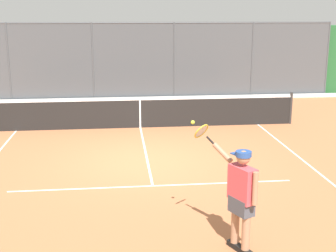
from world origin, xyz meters
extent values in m
plane|color=#B76B42|center=(0.00, 0.00, 0.00)|extent=(60.00, 60.00, 0.00)
cube|color=white|center=(0.00, 1.71, 0.00)|extent=(6.16, 0.05, 0.01)
cube|color=white|center=(-3.95, 1.24, 0.00)|extent=(0.05, 9.50, 0.01)
cube|color=white|center=(0.00, -0.90, 0.00)|extent=(0.05, 5.23, 0.01)
cylinder|color=#474C51|center=(-8.50, -8.39, 1.63)|extent=(0.07, 0.07, 3.27)
cylinder|color=#474C51|center=(-5.10, -8.39, 1.63)|extent=(0.07, 0.07, 3.27)
cylinder|color=#474C51|center=(-1.70, -8.39, 1.63)|extent=(0.07, 0.07, 3.27)
cylinder|color=#474C51|center=(1.70, -8.39, 1.63)|extent=(0.07, 0.07, 3.27)
cylinder|color=#474C51|center=(5.10, -8.39, 1.63)|extent=(0.07, 0.07, 3.27)
cylinder|color=#474C51|center=(0.00, -8.39, 3.23)|extent=(17.00, 0.05, 0.05)
cube|color=#474C51|center=(0.00, -8.39, 1.63)|extent=(17.00, 0.02, 3.27)
cube|color=#235B2D|center=(0.00, -9.04, 1.54)|extent=(20.00, 0.90, 3.08)
cube|color=silver|center=(0.00, -8.21, 0.07)|extent=(18.00, 0.18, 0.15)
cylinder|color=#2D2D2D|center=(-5.06, -3.51, 0.54)|extent=(0.09, 0.09, 1.07)
cube|color=black|center=(0.00, -3.51, 0.46)|extent=(10.04, 0.02, 0.91)
cube|color=white|center=(0.00, -3.51, 0.94)|extent=(10.04, 0.04, 0.05)
cube|color=white|center=(0.00, -3.51, 0.46)|extent=(0.05, 0.04, 0.91)
cube|color=black|center=(-1.21, 4.77, 0.04)|extent=(0.21, 0.28, 0.09)
cylinder|color=#A87A5B|center=(-1.21, 4.77, 0.47)|extent=(0.13, 0.13, 0.76)
cube|color=black|center=(-1.10, 4.54, 0.04)|extent=(0.21, 0.28, 0.09)
cylinder|color=#A87A5B|center=(-1.10, 4.54, 0.47)|extent=(0.13, 0.13, 0.76)
cube|color=#474C56|center=(-1.15, 4.65, 0.77)|extent=(0.37, 0.46, 0.26)
cube|color=#DB4C56|center=(-1.15, 4.65, 1.13)|extent=(0.39, 0.52, 0.55)
cylinder|color=#A87A5B|center=(-1.28, 4.92, 1.15)|extent=(0.08, 0.08, 0.51)
cylinder|color=#A87A5B|center=(-0.92, 4.27, 1.52)|extent=(0.32, 0.33, 0.29)
sphere|color=#A87A5B|center=(-1.15, 4.65, 1.55)|extent=(0.21, 0.21, 0.21)
cylinder|color=#284C93|center=(-1.15, 4.65, 1.61)|extent=(0.32, 0.32, 0.08)
cube|color=#284C93|center=(-1.10, 4.55, 1.58)|extent=(0.24, 0.25, 0.02)
cylinder|color=black|center=(-0.76, 4.10, 1.67)|extent=(0.14, 0.15, 0.13)
torus|color=gold|center=(-0.63, 3.96, 1.80)|extent=(0.34, 0.33, 0.26)
cylinder|color=silver|center=(-0.63, 3.96, 1.80)|extent=(0.28, 0.27, 0.21)
sphere|color=#C1D138|center=(-0.51, 3.83, 1.92)|extent=(0.07, 0.07, 0.07)
camera|label=1|loc=(0.70, 11.11, 3.69)|focal=49.34mm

